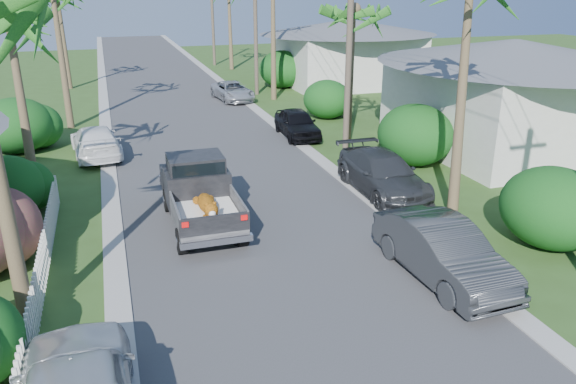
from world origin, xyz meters
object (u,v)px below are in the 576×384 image
object	(u,v)px
pickup_truck	(198,190)
parked_car_rd	(233,91)
palm_r_b	(353,10)
utility_pole_b	(349,47)
house_right_far	(347,55)
parked_car_rm	(383,174)
house_right_near	(509,99)
parked_car_lf	(96,142)
parked_car_rn	(443,252)
palm_l_b	(7,14)
parked_car_rf	(297,124)
utility_pole_c	(256,23)
utility_pole_d	(212,12)

from	to	relation	value
pickup_truck	parked_car_rd	bearing A→B (deg)	74.28
parked_car_rd	palm_r_b	xyz separation A→B (m)	(3.00, -11.43, 5.37)
pickup_truck	palm_r_b	xyz separation A→B (m)	(8.22, 7.11, 4.94)
utility_pole_b	parked_car_rd	bearing A→B (deg)	98.47
parked_car_rd	house_right_far	distance (m)	10.17
parked_car_rm	house_right_near	distance (m)	8.94
parked_car_lf	parked_car_rm	bearing A→B (deg)	134.80
house_right_far	utility_pole_b	world-z (taller)	utility_pole_b
pickup_truck	parked_car_rn	bearing A→B (deg)	-47.21
palm_l_b	palm_r_b	xyz separation A→B (m)	(13.40, 3.00, -0.20)
parked_car_rd	house_right_near	bearing A→B (deg)	-62.83
parked_car_rn	parked_car_rm	world-z (taller)	parked_car_rn
palm_r_b	utility_pole_b	xyz separation A→B (m)	(-1.00, -2.00, -1.35)
parked_car_rf	parked_car_rd	xyz separation A→B (m)	(-1.00, 9.83, -0.09)
utility_pole_c	parked_car_rd	bearing A→B (deg)	-141.95
parked_car_rn	utility_pole_d	xyz separation A→B (m)	(2.00, 40.75, 3.85)
parked_car_rf	parked_car_rm	bearing A→B (deg)	-84.92
parked_car_lf	palm_r_b	distance (m)	12.55
pickup_truck	palm_l_b	xyz separation A→B (m)	(-5.18, 4.11, 5.14)
parked_car_lf	house_right_near	bearing A→B (deg)	160.52
palm_r_b	utility_pole_b	bearing A→B (deg)	-116.57
parked_car_rm	house_right_far	size ratio (longest dim) A/B	0.54
parked_car_lf	parked_car_rf	bearing A→B (deg)	176.47
parked_car_rd	house_right_near	distance (m)	17.30
palm_r_b	house_right_far	xyz separation A→B (m)	(6.40, 15.00, -3.83)
parked_car_rf	house_right_far	world-z (taller)	house_right_far
utility_pole_b	house_right_near	bearing A→B (deg)	-7.70
pickup_truck	utility_pole_b	distance (m)	9.55
palm_l_b	utility_pole_d	bearing A→B (deg)	68.20
parked_car_rf	palm_l_b	world-z (taller)	palm_l_b
palm_l_b	utility_pole_c	distance (m)	20.30
house_right_near	utility_pole_b	xyz separation A→B (m)	(-7.40, 1.00, 2.38)
parked_car_rn	house_right_near	size ratio (longest dim) A/B	0.50
parked_car_rn	parked_car_rd	xyz separation A→B (m)	(0.00, 24.19, -0.16)
parked_car_lf	palm_l_b	distance (m)	7.20
palm_l_b	house_right_far	size ratio (longest dim) A/B	0.82
parked_car_rf	palm_r_b	xyz separation A→B (m)	(2.00, -1.61, 5.28)
parked_car_rn	parked_car_lf	size ratio (longest dim) A/B	0.99
parked_car_rm	utility_pole_c	bearing A→B (deg)	88.64
pickup_truck	house_right_far	bearing A→B (deg)	56.53
pickup_truck	parked_car_lf	xyz separation A→B (m)	(-3.10, 8.28, -0.35)
house_right_far	palm_l_b	bearing A→B (deg)	-137.73
palm_l_b	utility_pole_c	world-z (taller)	utility_pole_c
parked_car_rn	utility_pole_c	xyz separation A→B (m)	(2.00, 25.75, 3.85)
parked_car_rd	utility_pole_c	distance (m)	4.75
utility_pole_d	pickup_truck	bearing A→B (deg)	-101.62
pickup_truck	parked_car_rn	size ratio (longest dim) A/B	1.13
house_right_near	parked_car_rn	bearing A→B (deg)	-133.95
house_right_far	utility_pole_b	bearing A→B (deg)	-113.52
pickup_truck	parked_car_rn	distance (m)	7.69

